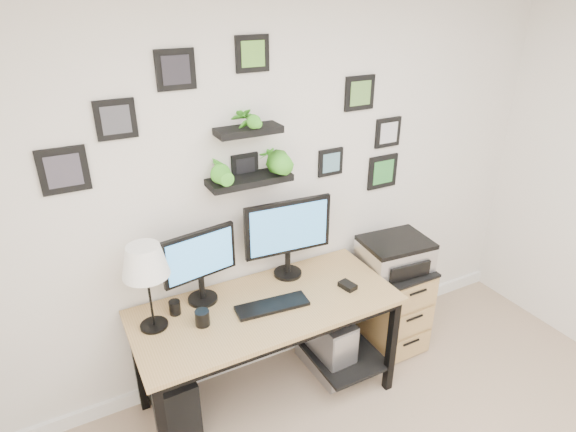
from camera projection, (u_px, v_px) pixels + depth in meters
room at (289, 343)px, 3.62m from camera, size 4.00×4.00×4.00m
desk at (270, 316)px, 2.99m from camera, size 1.60×0.70×0.75m
monitor_left at (200, 262)px, 2.81m from camera, size 0.46×0.21×0.47m
monitor_right at (288, 232)px, 3.05m from camera, size 0.58×0.20×0.53m
keyboard at (272, 306)px, 2.86m from camera, size 0.45×0.18×0.02m
mouse at (348, 286)px, 3.04m from camera, size 0.09×0.12×0.03m
table_lamp at (145, 263)px, 2.53m from camera, size 0.25×0.25×0.52m
mug at (202, 318)px, 2.70m from camera, size 0.08×0.08×0.09m
pen_cup at (175, 307)px, 2.79m from camera, size 0.07×0.07×0.09m
pc_tower_black at (173, 396)px, 2.92m from camera, size 0.21×0.46×0.45m
pc_tower_grey at (325, 342)px, 3.35m from camera, size 0.23×0.49×0.47m
file_cabinet at (390, 304)px, 3.59m from camera, size 0.43×0.53×0.67m
printer at (395, 254)px, 3.39m from camera, size 0.49×0.41×0.21m
wall_decor at (256, 143)px, 2.78m from camera, size 2.26×0.18×1.07m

